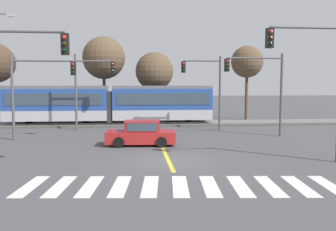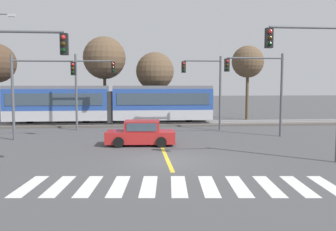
{
  "view_description": "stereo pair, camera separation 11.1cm",
  "coord_description": "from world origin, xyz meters",
  "px_view_note": "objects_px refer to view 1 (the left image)",
  "views": [
    {
      "loc": [
        -1.68,
        -17.0,
        3.71
      ],
      "look_at": [
        0.67,
        7.11,
        1.6
      ],
      "focal_mm": 38.0,
      "sensor_mm": 36.0,
      "label": 1
    },
    {
      "loc": [
        -1.57,
        -17.01,
        3.71
      ],
      "look_at": [
        0.67,
        7.11,
        1.6
      ],
      "focal_mm": 38.0,
      "sensor_mm": 36.0,
      "label": 2
    }
  ],
  "objects_px": {
    "bare_tree_far_east": "(247,62)",
    "traffic_light_far_left": "(89,81)",
    "traffic_light_mid_right": "(262,81)",
    "traffic_light_near_right": "(317,69)",
    "light_rail_tram": "(110,103)",
    "traffic_light_far_right": "(207,82)",
    "traffic_light_near_left": "(10,74)",
    "bare_tree_west": "(104,58)",
    "bare_tree_east": "(154,71)",
    "sedan_crossing": "(141,134)",
    "traffic_light_mid_left": "(35,83)"
  },
  "relations": [
    {
      "from": "bare_tree_far_east",
      "to": "traffic_light_far_left",
      "type": "bearing_deg",
      "value": -154.71
    },
    {
      "from": "traffic_light_mid_right",
      "to": "traffic_light_near_right",
      "type": "relative_size",
      "value": 0.88
    },
    {
      "from": "light_rail_tram",
      "to": "traffic_light_far_right",
      "type": "height_order",
      "value": "traffic_light_far_right"
    },
    {
      "from": "traffic_light_near_left",
      "to": "bare_tree_far_east",
      "type": "bearing_deg",
      "value": 51.26
    },
    {
      "from": "bare_tree_west",
      "to": "traffic_light_far_left",
      "type": "bearing_deg",
      "value": -94.68
    },
    {
      "from": "bare_tree_far_east",
      "to": "bare_tree_east",
      "type": "bearing_deg",
      "value": -177.82
    },
    {
      "from": "light_rail_tram",
      "to": "traffic_light_mid_right",
      "type": "bearing_deg",
      "value": -36.69
    },
    {
      "from": "traffic_light_mid_right",
      "to": "bare_tree_far_east",
      "type": "height_order",
      "value": "bare_tree_far_east"
    },
    {
      "from": "light_rail_tram",
      "to": "traffic_light_far_right",
      "type": "distance_m",
      "value": 9.41
    },
    {
      "from": "bare_tree_east",
      "to": "light_rail_tram",
      "type": "bearing_deg",
      "value": -140.18
    },
    {
      "from": "traffic_light_far_right",
      "to": "bare_tree_east",
      "type": "xyz_separation_m",
      "value": [
        -3.76,
        8.08,
        1.1
      ]
    },
    {
      "from": "bare_tree_west",
      "to": "sedan_crossing",
      "type": "bearing_deg",
      "value": -77.38
    },
    {
      "from": "traffic_light_mid_left",
      "to": "traffic_light_near_right",
      "type": "height_order",
      "value": "traffic_light_near_right"
    },
    {
      "from": "traffic_light_far_right",
      "to": "traffic_light_far_left",
      "type": "bearing_deg",
      "value": 173.29
    },
    {
      "from": "light_rail_tram",
      "to": "traffic_light_far_left",
      "type": "bearing_deg",
      "value": -113.4
    },
    {
      "from": "light_rail_tram",
      "to": "traffic_light_far_right",
      "type": "bearing_deg",
      "value": -29.39
    },
    {
      "from": "traffic_light_far_left",
      "to": "traffic_light_mid_right",
      "type": "xyz_separation_m",
      "value": [
        12.64,
        -4.91,
        0.0
      ]
    },
    {
      "from": "light_rail_tram",
      "to": "sedan_crossing",
      "type": "bearing_deg",
      "value": -77.07
    },
    {
      "from": "sedan_crossing",
      "to": "bare_tree_far_east",
      "type": "bearing_deg",
      "value": 52.67
    },
    {
      "from": "traffic_light_mid_left",
      "to": "light_rail_tram",
      "type": "bearing_deg",
      "value": 61.95
    },
    {
      "from": "traffic_light_far_right",
      "to": "traffic_light_near_left",
      "type": "bearing_deg",
      "value": -130.73
    },
    {
      "from": "traffic_light_far_right",
      "to": "traffic_light_near_left",
      "type": "relative_size",
      "value": 0.95
    },
    {
      "from": "traffic_light_far_left",
      "to": "traffic_light_far_right",
      "type": "bearing_deg",
      "value": -6.71
    },
    {
      "from": "traffic_light_near_left",
      "to": "bare_tree_west",
      "type": "xyz_separation_m",
      "value": [
        2.15,
        21.45,
        2.23
      ]
    },
    {
      "from": "traffic_light_near_left",
      "to": "traffic_light_mid_left",
      "type": "height_order",
      "value": "traffic_light_near_left"
    },
    {
      "from": "traffic_light_mid_left",
      "to": "traffic_light_far_right",
      "type": "bearing_deg",
      "value": 16.77
    },
    {
      "from": "traffic_light_far_left",
      "to": "traffic_light_near_left",
      "type": "xyz_separation_m",
      "value": [
        -1.53,
        -13.93,
        0.18
      ]
    },
    {
      "from": "traffic_light_far_right",
      "to": "traffic_light_mid_right",
      "type": "bearing_deg",
      "value": -50.44
    },
    {
      "from": "traffic_light_far_left",
      "to": "traffic_light_mid_left",
      "type": "relative_size",
      "value": 1.08
    },
    {
      "from": "bare_tree_far_east",
      "to": "light_rail_tram",
      "type": "bearing_deg",
      "value": -164.37
    },
    {
      "from": "bare_tree_far_east",
      "to": "traffic_light_mid_right",
      "type": "bearing_deg",
      "value": -103.32
    },
    {
      "from": "traffic_light_far_right",
      "to": "traffic_light_near_left",
      "type": "height_order",
      "value": "traffic_light_near_left"
    },
    {
      "from": "traffic_light_mid_left",
      "to": "traffic_light_near_left",
      "type": "bearing_deg",
      "value": -81.22
    },
    {
      "from": "sedan_crossing",
      "to": "traffic_light_far_left",
      "type": "distance_m",
      "value": 9.33
    },
    {
      "from": "light_rail_tram",
      "to": "bare_tree_far_east",
      "type": "height_order",
      "value": "bare_tree_far_east"
    },
    {
      "from": "sedan_crossing",
      "to": "bare_tree_west",
      "type": "height_order",
      "value": "bare_tree_west"
    },
    {
      "from": "bare_tree_east",
      "to": "traffic_light_far_left",
      "type": "bearing_deg",
      "value": -129.51
    },
    {
      "from": "traffic_light_near_right",
      "to": "bare_tree_far_east",
      "type": "bearing_deg",
      "value": 80.69
    },
    {
      "from": "traffic_light_far_left",
      "to": "bare_tree_east",
      "type": "xyz_separation_m",
      "value": [
        5.75,
        6.97,
        1.06
      ]
    },
    {
      "from": "bare_tree_far_east",
      "to": "sedan_crossing",
      "type": "bearing_deg",
      "value": -127.33
    },
    {
      "from": "bare_tree_far_east",
      "to": "traffic_light_far_right",
      "type": "bearing_deg",
      "value": -125.52
    },
    {
      "from": "traffic_light_far_right",
      "to": "traffic_light_near_right",
      "type": "relative_size",
      "value": 0.89
    },
    {
      "from": "traffic_light_mid_right",
      "to": "traffic_light_near_left",
      "type": "relative_size",
      "value": 0.94
    },
    {
      "from": "traffic_light_mid_left",
      "to": "bare_tree_west",
      "type": "bearing_deg",
      "value": 74.02
    },
    {
      "from": "traffic_light_far_left",
      "to": "bare_tree_west",
      "type": "distance_m",
      "value": 7.92
    },
    {
      "from": "bare_tree_east",
      "to": "sedan_crossing",
      "type": "bearing_deg",
      "value": -96.64
    },
    {
      "from": "traffic_light_near_right",
      "to": "bare_tree_west",
      "type": "xyz_separation_m",
      "value": [
        -11.51,
        20.98,
        1.96
      ]
    },
    {
      "from": "light_rail_tram",
      "to": "traffic_light_mid_left",
      "type": "relative_size",
      "value": 3.26
    },
    {
      "from": "traffic_light_far_left",
      "to": "traffic_light_mid_left",
      "type": "xyz_separation_m",
      "value": [
        -2.93,
        -4.86,
        -0.17
      ]
    },
    {
      "from": "traffic_light_far_right",
      "to": "traffic_light_mid_left",
      "type": "relative_size",
      "value": 1.05
    }
  ]
}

